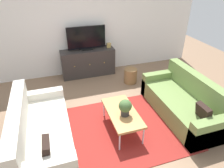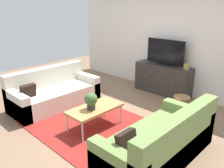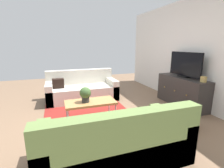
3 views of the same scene
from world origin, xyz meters
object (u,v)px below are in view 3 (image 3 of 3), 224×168
object	(u,v)px
couch_right_side	(117,145)
wicker_basket	(183,117)
coffee_table	(90,103)
potted_plant	(85,94)
couch_left_side	(82,90)
flat_screen_tv	(185,65)
mantel_clock	(204,79)
tv_console	(182,91)

from	to	relation	value
couch_right_side	wicker_basket	size ratio (longest dim) A/B	5.02
coffee_table	potted_plant	size ratio (longest dim) A/B	3.29
couch_right_side	couch_left_side	bearing A→B (deg)	180.00
potted_plant	flat_screen_tv	xyz separation A→B (m)	(-0.13, 2.54, 0.47)
couch_right_side	mantel_clock	size ratio (longest dim) A/B	14.93
couch_right_side	potted_plant	xyz separation A→B (m)	(-1.39, -0.15, 0.31)
flat_screen_tv	coffee_table	bearing A→B (deg)	-87.32
potted_plant	tv_console	world-z (taller)	tv_console
mantel_clock	wicker_basket	size ratio (longest dim) A/B	0.34
coffee_table	tv_console	world-z (taller)	tv_console
couch_left_side	potted_plant	size ratio (longest dim) A/B	6.24
tv_console	couch_left_side	bearing A→B (deg)	-119.87
couch_left_side	couch_right_side	bearing A→B (deg)	0.00
tv_console	mantel_clock	size ratio (longest dim) A/B	11.19
couch_left_side	mantel_clock	world-z (taller)	mantel_clock
potted_plant	couch_left_side	bearing A→B (deg)	174.39
flat_screen_tv	wicker_basket	world-z (taller)	flat_screen_tv
couch_right_side	coffee_table	distance (m)	1.41
flat_screen_tv	couch_right_side	bearing A→B (deg)	-57.65
tv_console	wicker_basket	bearing A→B (deg)	-39.57
couch_left_side	mantel_clock	size ratio (longest dim) A/B	14.93
wicker_basket	potted_plant	bearing A→B (deg)	-115.78
couch_right_side	wicker_basket	world-z (taller)	couch_right_side
wicker_basket	coffee_table	bearing A→B (deg)	-117.54
tv_console	flat_screen_tv	distance (m)	0.69
potted_plant	flat_screen_tv	bearing A→B (deg)	92.89
couch_left_side	coffee_table	world-z (taller)	couch_left_side
couch_left_side	wicker_basket	bearing A→B (deg)	34.18
couch_right_side	mantel_clock	world-z (taller)	mantel_clock
mantel_clock	wicker_basket	distance (m)	1.07
couch_right_side	flat_screen_tv	bearing A→B (deg)	122.35
mantel_clock	couch_right_side	bearing A→B (deg)	-69.04
tv_console	mantel_clock	world-z (taller)	mantel_clock
flat_screen_tv	wicker_basket	size ratio (longest dim) A/B	2.63
tv_console	potted_plant	bearing A→B (deg)	-87.08
couch_left_side	coffee_table	size ratio (longest dim) A/B	1.90
potted_plant	mantel_clock	bearing A→B (deg)	79.25
wicker_basket	flat_screen_tv	bearing A→B (deg)	139.72
flat_screen_tv	mantel_clock	xyz separation A→B (m)	(0.61, -0.02, -0.25)
couch_left_side	tv_console	world-z (taller)	couch_left_side
mantel_clock	potted_plant	bearing A→B (deg)	-100.75
couch_left_side	tv_console	xyz separation A→B (m)	(1.36, 2.37, 0.10)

